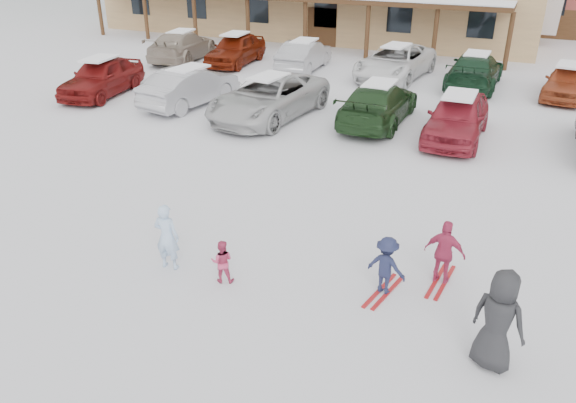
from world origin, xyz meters
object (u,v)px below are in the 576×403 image
at_px(child_navy, 386,266).
at_px(parked_car_9, 304,55).
at_px(parked_car_2, 269,97).
at_px(parked_car_4, 457,117).
at_px(parked_car_7, 182,46).
at_px(parked_car_12, 567,81).
at_px(parked_car_0, 102,77).
at_px(toddler_red, 222,261).
at_px(bystander_dark, 498,320).
at_px(parked_car_3, 378,103).
at_px(adult_skier, 167,237).
at_px(parked_car_1, 190,87).
at_px(parked_car_10, 395,62).
at_px(parked_car_11, 475,71).
at_px(parked_car_8, 236,49).
at_px(child_magenta, 445,253).

distance_m(child_navy, parked_car_9, 19.04).
xyz_separation_m(parked_car_2, parked_car_4, (6.84, 0.37, -0.01)).
relative_size(parked_car_7, parked_car_12, 1.27).
bearing_deg(parked_car_12, parked_car_0, -150.79).
bearing_deg(toddler_red, parked_car_2, -91.27).
height_order(bystander_dark, parked_car_4, bystander_dark).
height_order(parked_car_7, parked_car_9, parked_car_7).
distance_m(child_navy, parked_car_4, 9.70).
bearing_deg(parked_car_0, child_navy, -39.39).
bearing_deg(parked_car_3, toddler_red, 89.43).
bearing_deg(parked_car_0, toddler_red, -48.59).
bearing_deg(child_navy, toddler_red, 28.38).
relative_size(adult_skier, parked_car_1, 0.33).
distance_m(bystander_dark, parked_car_10, 19.46).
relative_size(child_navy, bystander_dark, 0.68).
relative_size(parked_car_7, parked_car_11, 1.01).
bearing_deg(parked_car_3, parked_car_2, 14.54).
distance_m(toddler_red, parked_car_7, 21.33).
distance_m(toddler_red, parked_car_0, 15.49).
relative_size(toddler_red, parked_car_3, 0.18).
distance_m(toddler_red, parked_car_1, 12.81).
height_order(parked_car_2, parked_car_4, parked_car_2).
height_order(parked_car_0, parked_car_2, parked_car_2).
relative_size(parked_car_7, parked_car_8, 1.15).
height_order(parked_car_2, parked_car_8, parked_car_2).
xyz_separation_m(parked_car_1, parked_car_10, (6.52, 7.60, 0.01)).
xyz_separation_m(bystander_dark, parked_car_1, (-12.67, 10.86, -0.16)).
bearing_deg(parked_car_11, parked_car_0, 28.94).
height_order(child_magenta, parked_car_10, parked_car_10).
bearing_deg(adult_skier, parked_car_0, -50.59).
height_order(parked_car_2, parked_car_3, parked_car_2).
height_order(child_navy, bystander_dark, bystander_dark).
distance_m(parked_car_4, parked_car_7, 16.79).
relative_size(parked_car_1, parked_car_2, 0.81).
height_order(adult_skier, parked_car_8, parked_car_8).
relative_size(bystander_dark, parked_car_12, 0.44).
bearing_deg(parked_car_0, parked_car_3, -2.23).
bearing_deg(parked_car_3, parked_car_8, -34.29).
bearing_deg(parked_car_9, parked_car_2, 99.84).
xyz_separation_m(child_navy, parked_car_8, (-12.32, 16.81, 0.16)).
distance_m(child_navy, parked_car_10, 17.61).
bearing_deg(parked_car_10, parked_car_12, 3.39).
height_order(toddler_red, parked_car_2, parked_car_2).
bearing_deg(parked_car_11, parked_car_12, 177.83).
relative_size(parked_car_4, parked_car_9, 1.03).
relative_size(toddler_red, parked_car_0, 0.20).
bearing_deg(parked_car_3, child_magenta, 112.92).
xyz_separation_m(parked_car_1, parked_car_8, (-1.80, 7.26, 0.02)).
bearing_deg(child_navy, child_magenta, -129.14).
xyz_separation_m(child_magenta, parked_car_1, (-11.50, 8.75, 0.05)).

